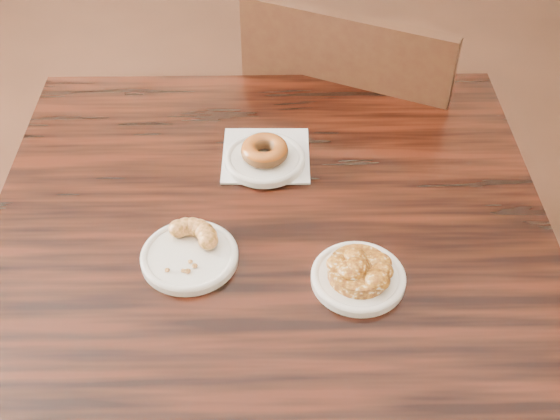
# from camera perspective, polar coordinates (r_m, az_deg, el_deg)

# --- Properties ---
(floor) EXTENTS (5.00, 5.00, 0.00)m
(floor) POSITION_cam_1_polar(r_m,az_deg,el_deg) (1.93, -7.43, -11.56)
(floor) COLOR black
(floor) RESTS_ON ground
(cafe_table) EXTENTS (1.08, 1.08, 0.75)m
(cafe_table) POSITION_cam_1_polar(r_m,az_deg,el_deg) (1.45, -0.72, -12.22)
(cafe_table) COLOR black
(cafe_table) RESTS_ON floor
(chair_far) EXTENTS (0.62, 0.62, 0.90)m
(chair_far) POSITION_cam_1_polar(r_m,az_deg,el_deg) (1.86, 6.75, 5.89)
(chair_far) COLOR black
(chair_far) RESTS_ON floor
(napkin) EXTENTS (0.18, 0.18, 0.00)m
(napkin) POSITION_cam_1_polar(r_m,az_deg,el_deg) (1.31, -1.15, 4.47)
(napkin) COLOR white
(napkin) RESTS_ON cafe_table
(plate_donut) EXTENTS (0.15, 0.15, 0.01)m
(plate_donut) POSITION_cam_1_polar(r_m,az_deg,el_deg) (1.28, -1.24, 4.11)
(plate_donut) COLOR white
(plate_donut) RESTS_ON napkin
(plate_cruller) EXTENTS (0.15, 0.15, 0.01)m
(plate_cruller) POSITION_cam_1_polar(r_m,az_deg,el_deg) (1.12, -7.36, -3.80)
(plate_cruller) COLOR white
(plate_cruller) RESTS_ON cafe_table
(plate_fritter) EXTENTS (0.15, 0.15, 0.01)m
(plate_fritter) POSITION_cam_1_polar(r_m,az_deg,el_deg) (1.09, 6.36, -5.52)
(plate_fritter) COLOR white
(plate_fritter) RESTS_ON cafe_table
(glazed_donut) EXTENTS (0.09, 0.09, 0.03)m
(glazed_donut) POSITION_cam_1_polar(r_m,az_deg,el_deg) (1.27, -1.26, 4.85)
(glazed_donut) COLOR brown
(glazed_donut) RESTS_ON plate_donut
(apple_fritter) EXTENTS (0.13, 0.13, 0.03)m
(apple_fritter) POSITION_cam_1_polar(r_m,az_deg,el_deg) (1.07, 6.45, -4.77)
(apple_fritter) COLOR #4F2308
(apple_fritter) RESTS_ON plate_fritter
(cruller_fragment) EXTENTS (0.11, 0.11, 0.03)m
(cruller_fragment) POSITION_cam_1_polar(r_m,az_deg,el_deg) (1.11, -7.46, -3.07)
(cruller_fragment) COLOR brown
(cruller_fragment) RESTS_ON plate_cruller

